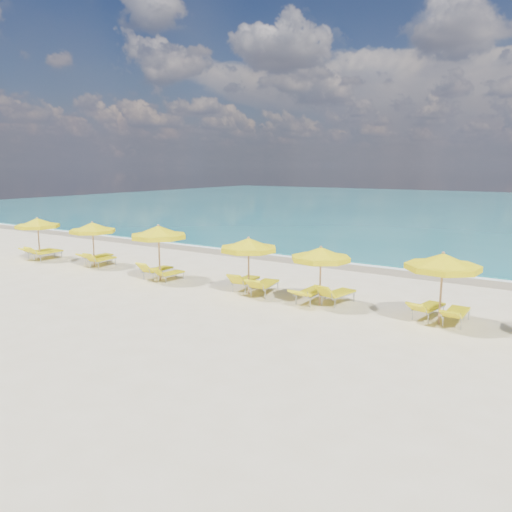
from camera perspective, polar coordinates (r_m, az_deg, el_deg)
The scene contains 23 objects.
ground_plane at distance 20.58m, azimuth -2.29°, elevation -3.92°, with size 120.00×120.00×0.00m, color beige.
ocean at distance 65.46m, azimuth 22.99°, elevation 5.07°, with size 120.00×80.00×0.30m, color #12636A.
wet_sand_band at distance 26.80m, azimuth 6.93°, elevation -0.63°, with size 120.00×2.60×0.01m, color tan.
foam_line at distance 27.51m, azimuth 7.67°, elevation -0.37°, with size 120.00×1.20×0.03m, color white.
whitecap_near at distance 37.94m, azimuth 5.25°, elevation 2.61°, with size 14.00×0.36×0.05m, color white.
umbrella_1 at distance 29.45m, azimuth -23.71°, elevation 3.43°, with size 2.86×2.86×2.31m.
umbrella_2 at distance 26.37m, azimuth -18.19°, elevation 3.05°, with size 2.85×2.85×2.30m.
umbrella_3 at distance 22.36m, azimuth -11.09°, elevation 2.64°, with size 3.26×3.26×2.52m.
umbrella_4 at distance 19.57m, azimuth -0.86°, elevation 1.24°, with size 2.68×2.68×2.31m.
umbrella_5 at distance 18.13m, azimuth 7.41°, elevation 0.15°, with size 2.59×2.59×2.21m.
umbrella_6 at distance 16.80m, azimuth 20.58°, elevation -0.70°, with size 2.96×2.96×2.39m.
lounger_1_left at distance 30.19m, azimuth -23.38°, elevation 0.25°, with size 0.64×1.90×0.71m.
lounger_1_right at distance 29.41m, azimuth -22.76°, elevation 0.09°, with size 0.69×1.99×0.87m.
lounger_2_left at distance 27.27m, azimuth -17.60°, elevation -0.37°, with size 0.67×1.97×0.71m.
lounger_2_right at distance 26.46m, azimuth -17.15°, elevation -0.67°, with size 0.76×1.82×0.84m.
lounger_3_left at distance 23.16m, azimuth -11.22°, elevation -1.90°, with size 0.67×1.84×0.89m.
lounger_3_right at distance 22.51m, azimuth -9.75°, elevation -2.30°, with size 0.65×1.63×0.73m.
lounger_4_left at distance 20.61m, azimuth -1.21°, elevation -3.21°, with size 0.89×1.96×0.87m.
lounger_4_right at distance 19.87m, azimuth 0.95°, elevation -3.70°, with size 0.97×2.09×0.86m.
lounger_5_left at distance 18.84m, azimuth 6.26°, elevation -4.58°, with size 0.68×2.03×0.72m.
lounger_5_right at distance 18.77m, azimuth 9.30°, elevation -4.70°, with size 0.95×1.95×0.89m.
lounger_6_left at distance 17.80m, azimuth 19.03°, elevation -6.02°, with size 0.91×1.93×0.76m.
lounger_6_right at distance 17.50m, azimuth 21.88°, elevation -6.49°, with size 0.63×1.88×0.72m.
Camera 1 is at (11.61, -16.23, 5.06)m, focal length 35.00 mm.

